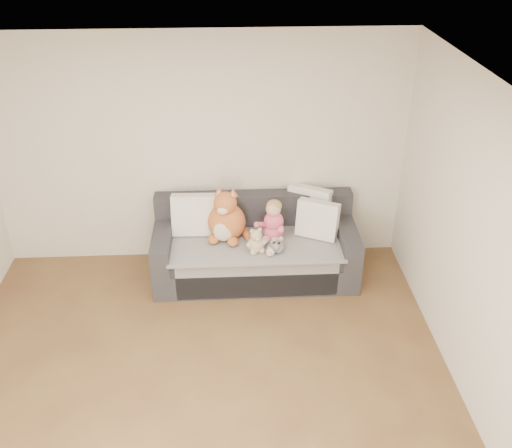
# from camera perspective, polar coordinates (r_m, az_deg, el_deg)

# --- Properties ---
(room_shell) EXTENTS (5.00, 5.00, 5.00)m
(room_shell) POSITION_cam_1_polar(r_m,az_deg,el_deg) (4.41, -6.46, -3.60)
(room_shell) COLOR brown
(room_shell) RESTS_ON ground
(sofa) EXTENTS (2.20, 0.94, 0.85)m
(sofa) POSITION_cam_1_polar(r_m,az_deg,el_deg) (6.32, -0.09, -2.56)
(sofa) COLOR #29292E
(sofa) RESTS_ON ground
(cushion_left) EXTENTS (0.50, 0.24, 0.47)m
(cushion_left) POSITION_cam_1_polar(r_m,az_deg,el_deg) (6.24, -6.15, 0.93)
(cushion_left) COLOR silver
(cushion_left) RESTS_ON sofa
(cushion_right_back) EXTENTS (0.53, 0.43, 0.46)m
(cushion_right_back) POSITION_cam_1_polar(r_m,az_deg,el_deg) (6.41, 5.25, 1.79)
(cushion_right_back) COLOR silver
(cushion_right_back) RESTS_ON sofa
(cushion_right_front) EXTENTS (0.49, 0.37, 0.42)m
(cushion_right_front) POSITION_cam_1_polar(r_m,az_deg,el_deg) (6.19, 6.17, 0.44)
(cushion_right_front) COLOR silver
(cushion_right_front) RESTS_ON sofa
(toddler) EXTENTS (0.36, 0.48, 0.48)m
(toddler) POSITION_cam_1_polar(r_m,az_deg,el_deg) (6.08, 1.65, -0.06)
(toddler) COLOR #F25581
(toddler) RESTS_ON sofa
(plush_cat) EXTENTS (0.48, 0.43, 0.63)m
(plush_cat) POSITION_cam_1_polar(r_m,az_deg,el_deg) (6.11, -2.98, 0.45)
(plush_cat) COLOR #B25027
(plush_cat) RESTS_ON sofa
(teddy_bear) EXTENTS (0.22, 0.17, 0.28)m
(teddy_bear) POSITION_cam_1_polar(r_m,az_deg,el_deg) (5.93, 0.02, -1.86)
(teddy_bear) COLOR tan
(teddy_bear) RESTS_ON sofa
(plush_cow) EXTENTS (0.13, 0.20, 0.16)m
(plush_cow) POSITION_cam_1_polar(r_m,az_deg,el_deg) (5.95, 2.18, -2.29)
(plush_cow) COLOR white
(plush_cow) RESTS_ON sofa
(sippy_cup) EXTENTS (0.12, 0.09, 0.13)m
(sippy_cup) POSITION_cam_1_polar(r_m,az_deg,el_deg) (5.94, 1.68, -2.34)
(sippy_cup) COLOR #64348F
(sippy_cup) RESTS_ON sofa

